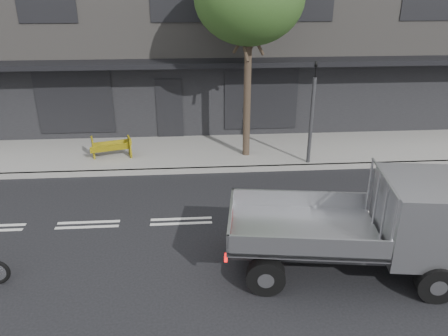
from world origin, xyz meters
TOP-DOWN VIEW (x-y plane):
  - ground at (0.00, 0.00)m, footprint 80.00×80.00m
  - sidewalk at (0.00, 4.70)m, footprint 32.00×3.20m
  - kerb at (0.00, 3.10)m, footprint 32.00×0.20m
  - building_main at (0.00, 11.30)m, footprint 26.00×10.00m
  - traffic_light_pole at (4.20, 3.35)m, footprint 0.12×0.12m
  - flatbed_ute at (4.63, -2.46)m, footprint 5.13×2.63m
  - construction_barrier at (-2.45, 4.11)m, footprint 1.43×0.88m

SIDE VIEW (x-z plane):
  - ground at x=0.00m, z-range 0.00..0.00m
  - sidewalk at x=0.00m, z-range 0.00..0.15m
  - kerb at x=0.00m, z-range 0.00..0.15m
  - construction_barrier at x=-2.45m, z-range 0.15..0.90m
  - flatbed_ute at x=4.63m, z-range 0.16..2.43m
  - traffic_light_pole at x=4.20m, z-range -0.10..3.40m
  - building_main at x=0.00m, z-range 0.00..8.00m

